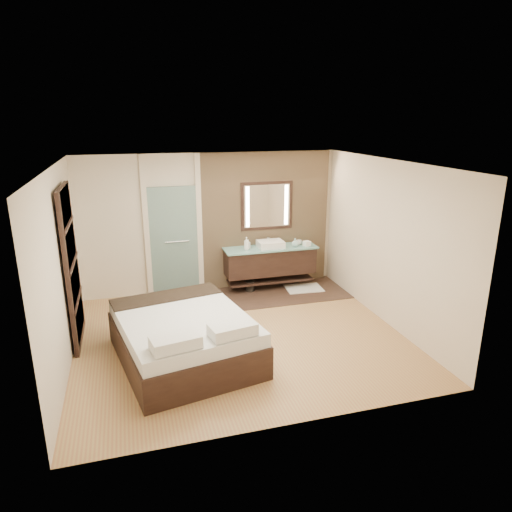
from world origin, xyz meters
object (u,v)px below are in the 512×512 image
object	(u,v)px
mirror_unit	(267,206)
bed	(184,337)
vanity	(270,261)
waste_bin	(250,286)

from	to	relation	value
mirror_unit	bed	distance (m)	3.55
vanity	mirror_unit	size ratio (longest dim) A/B	1.75
waste_bin	bed	bearing A→B (deg)	-124.71
bed	waste_bin	world-z (taller)	bed
vanity	waste_bin	world-z (taller)	vanity
vanity	bed	distance (m)	3.13
waste_bin	mirror_unit	bearing A→B (deg)	34.92
vanity	bed	world-z (taller)	vanity
bed	waste_bin	xyz separation A→B (m)	(1.59, 2.30, -0.23)
vanity	bed	bearing A→B (deg)	-130.64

